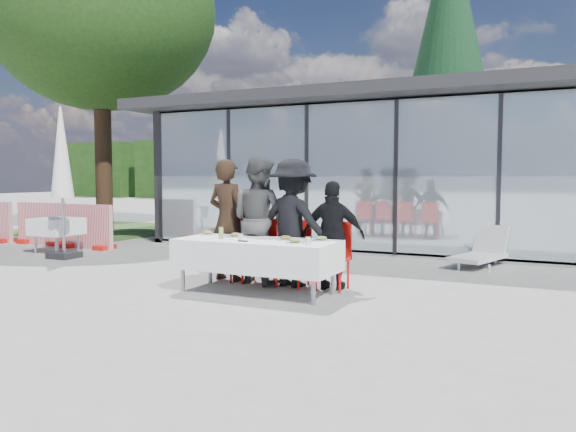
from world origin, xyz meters
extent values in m
plane|color=gray|center=(0.00, 0.00, 0.00)|extent=(90.00, 90.00, 0.00)
cube|color=gray|center=(2.00, 8.00, 0.05)|extent=(14.00, 8.00, 0.10)
cube|color=black|center=(2.00, 11.90, 1.60)|extent=(14.00, 0.20, 3.20)
cube|color=black|center=(-4.90, 8.00, 1.60)|extent=(0.20, 8.00, 3.20)
cube|color=silver|center=(2.00, 4.03, 1.60)|extent=(13.60, 0.06, 3.10)
cube|color=#2D2D30|center=(2.00, 7.60, 3.32)|extent=(14.80, 8.80, 0.24)
cube|color=#262628|center=(-4.80, 4.03, 1.60)|extent=(0.08, 0.10, 3.10)
cube|color=#262628|center=(-2.86, 4.03, 1.60)|extent=(0.08, 0.10, 3.10)
cube|color=#262628|center=(-0.91, 4.03, 1.60)|extent=(0.08, 0.10, 3.10)
cube|color=#262628|center=(1.03, 4.03, 1.60)|extent=(0.08, 0.10, 3.10)
cube|color=#262628|center=(2.97, 4.03, 1.60)|extent=(0.08, 0.10, 3.10)
cube|color=red|center=(-0.50, 6.50, 0.45)|extent=(0.45, 0.45, 0.90)
cube|color=red|center=(1.00, 7.00, 0.45)|extent=(0.45, 0.45, 0.90)
cube|color=red|center=(3.50, 6.50, 0.45)|extent=(0.45, 0.45, 0.90)
cube|color=black|center=(-30.00, 28.00, 2.20)|extent=(6.50, 2.00, 4.40)
cube|color=black|center=(-22.00, 28.00, 2.20)|extent=(6.50, 2.00, 4.40)
cube|color=black|center=(-14.00, 28.00, 2.20)|extent=(6.50, 2.00, 4.40)
cube|color=black|center=(-6.00, 28.00, 2.20)|extent=(6.50, 2.00, 4.40)
cube|color=black|center=(2.00, 28.00, 2.20)|extent=(6.50, 2.00, 4.40)
cube|color=white|center=(0.18, -0.27, 0.54)|extent=(2.26, 0.96, 0.42)
cylinder|color=gray|center=(-0.82, -0.62, 0.35)|extent=(0.06, 0.06, 0.71)
cylinder|color=gray|center=(1.18, -0.62, 0.35)|extent=(0.06, 0.06, 0.71)
cylinder|color=gray|center=(-0.82, 0.08, 0.35)|extent=(0.06, 0.06, 0.71)
cylinder|color=gray|center=(1.18, 0.08, 0.35)|extent=(0.06, 0.06, 0.71)
imported|color=black|center=(-0.71, 0.41, 0.95)|extent=(0.77, 0.77, 1.90)
cube|color=red|center=(-0.71, 0.39, 0.45)|extent=(0.44, 0.44, 0.05)
cube|color=red|center=(-0.71, 0.59, 0.70)|extent=(0.44, 0.04, 0.55)
cylinder|color=red|center=(-0.89, 0.21, 0.21)|extent=(0.04, 0.04, 0.43)
cylinder|color=red|center=(-0.53, 0.21, 0.21)|extent=(0.04, 0.04, 0.43)
cylinder|color=red|center=(-0.89, 0.57, 0.21)|extent=(0.04, 0.04, 0.43)
cylinder|color=red|center=(-0.53, 0.57, 0.21)|extent=(0.04, 0.04, 0.43)
imported|color=#4F4F4F|center=(-0.15, 0.41, 0.96)|extent=(1.17, 1.17, 1.93)
cube|color=red|center=(-0.15, 0.39, 0.45)|extent=(0.44, 0.44, 0.05)
cube|color=red|center=(-0.15, 0.59, 0.70)|extent=(0.44, 0.04, 0.55)
cylinder|color=red|center=(-0.33, 0.21, 0.21)|extent=(0.04, 0.04, 0.43)
cylinder|color=red|center=(0.03, 0.21, 0.21)|extent=(0.04, 0.04, 0.43)
cylinder|color=red|center=(-0.33, 0.57, 0.21)|extent=(0.04, 0.04, 0.43)
cylinder|color=red|center=(0.03, 0.57, 0.21)|extent=(0.04, 0.04, 0.43)
imported|color=black|center=(0.42, 0.41, 0.94)|extent=(1.42, 1.42, 1.88)
cube|color=red|center=(0.42, 0.39, 0.45)|extent=(0.44, 0.44, 0.05)
cube|color=red|center=(0.42, 0.59, 0.70)|extent=(0.44, 0.04, 0.55)
cylinder|color=red|center=(0.24, 0.21, 0.21)|extent=(0.04, 0.04, 0.43)
cylinder|color=red|center=(0.60, 0.21, 0.21)|extent=(0.04, 0.04, 0.43)
cylinder|color=red|center=(0.24, 0.57, 0.21)|extent=(0.04, 0.04, 0.43)
cylinder|color=red|center=(0.60, 0.57, 0.21)|extent=(0.04, 0.04, 0.43)
imported|color=black|center=(1.05, 0.41, 0.78)|extent=(1.01, 1.01, 1.56)
cube|color=red|center=(1.05, 0.39, 0.45)|extent=(0.44, 0.44, 0.05)
cube|color=red|center=(1.05, 0.59, 0.70)|extent=(0.44, 0.04, 0.55)
cylinder|color=red|center=(0.87, 0.21, 0.21)|extent=(0.04, 0.04, 0.43)
cylinder|color=red|center=(1.23, 0.21, 0.21)|extent=(0.04, 0.04, 0.43)
cylinder|color=red|center=(0.87, 0.57, 0.21)|extent=(0.04, 0.04, 0.43)
cylinder|color=red|center=(1.23, 0.57, 0.21)|extent=(0.04, 0.04, 0.43)
cylinder|color=white|center=(-0.77, -0.05, 0.76)|extent=(0.25, 0.25, 0.01)
ellipsoid|color=#B78849|center=(-0.77, -0.05, 0.79)|extent=(0.15, 0.15, 0.05)
cylinder|color=white|center=(-0.24, -0.14, 0.76)|extent=(0.25, 0.25, 0.01)
ellipsoid|color=#426C28|center=(-0.24, -0.14, 0.79)|extent=(0.15, 0.15, 0.05)
cylinder|color=white|center=(0.57, -0.17, 0.76)|extent=(0.25, 0.25, 0.01)
ellipsoid|color=#B78849|center=(0.57, -0.17, 0.79)|extent=(0.15, 0.15, 0.05)
cylinder|color=white|center=(1.06, -0.06, 0.76)|extent=(0.25, 0.25, 0.01)
ellipsoid|color=#426C28|center=(1.06, -0.06, 0.79)|extent=(0.15, 0.15, 0.05)
cylinder|color=white|center=(0.84, -0.46, 0.76)|extent=(0.25, 0.25, 0.01)
ellipsoid|color=#426C28|center=(0.84, -0.46, 0.79)|extent=(0.15, 0.15, 0.05)
cylinder|color=#8DAD48|center=(-0.34, -0.37, 0.83)|extent=(0.06, 0.06, 0.16)
cylinder|color=silver|center=(0.07, -0.53, 0.80)|extent=(0.07, 0.07, 0.10)
cylinder|color=silver|center=(1.05, -0.50, 0.80)|extent=(0.07, 0.07, 0.10)
cube|color=black|center=(0.13, -0.56, 0.76)|extent=(0.14, 0.03, 0.01)
cube|color=white|center=(-5.71, 1.61, 0.56)|extent=(0.86, 0.86, 0.36)
cylinder|color=gray|center=(-6.01, 1.31, 0.36)|extent=(0.05, 0.05, 0.72)
cylinder|color=gray|center=(-5.41, 1.31, 0.36)|extent=(0.05, 0.05, 0.72)
cylinder|color=gray|center=(-6.01, 1.91, 0.36)|extent=(0.05, 0.05, 0.72)
cylinder|color=gray|center=(-5.41, 1.91, 0.36)|extent=(0.05, 0.05, 0.72)
cube|color=black|center=(-4.91, 1.06, 0.06)|extent=(0.50, 0.50, 0.12)
cylinder|color=gray|center=(-4.91, 1.06, 1.35)|extent=(0.06, 0.06, 2.70)
cone|color=white|center=(-4.91, 1.06, 2.10)|extent=(0.44, 0.44, 1.79)
cube|color=red|center=(-5.63, 2.40, 0.50)|extent=(1.40, 0.12, 1.00)
cube|color=red|center=(-6.13, 2.40, 0.05)|extent=(0.30, 0.45, 0.10)
cube|color=red|center=(-5.13, 2.40, 0.05)|extent=(0.30, 0.45, 0.10)
cube|color=red|center=(-7.23, 2.55, 0.50)|extent=(1.40, 0.22, 1.00)
cube|color=red|center=(-7.73, 2.55, 0.05)|extent=(0.30, 0.45, 0.10)
cube|color=red|center=(-6.73, 2.55, 0.05)|extent=(0.30, 0.45, 0.10)
cube|color=red|center=(-8.33, 2.40, 0.05)|extent=(0.30, 0.45, 0.10)
cube|color=silver|center=(2.70, 3.40, 0.18)|extent=(0.97, 1.42, 0.08)
cube|color=silver|center=(2.86, 3.92, 0.45)|extent=(0.65, 0.43, 0.54)
cylinder|color=silver|center=(2.45, 2.85, 0.07)|extent=(0.04, 0.04, 0.14)
cylinder|color=silver|center=(2.95, 2.85, 0.07)|extent=(0.04, 0.04, 0.14)
cylinder|color=silver|center=(2.45, 3.95, 0.07)|extent=(0.04, 0.04, 0.14)
cylinder|color=silver|center=(2.95, 3.95, 0.07)|extent=(0.04, 0.04, 0.14)
cylinder|color=#382316|center=(-8.50, 6.00, 2.20)|extent=(0.50, 0.50, 4.40)
ellipsoid|color=black|center=(-8.50, 6.00, 6.50)|extent=(7.04, 6.40, 5.76)
cylinder|color=#382316|center=(0.50, 13.00, 1.00)|extent=(0.44, 0.44, 2.00)
cone|color=black|center=(0.50, 13.00, 6.00)|extent=(4.00, 4.00, 9.00)
cube|color=#385926|center=(-8.50, 6.00, 0.01)|extent=(5.00, 5.00, 0.02)
camera|label=1|loc=(3.87, -7.09, 1.62)|focal=35.00mm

